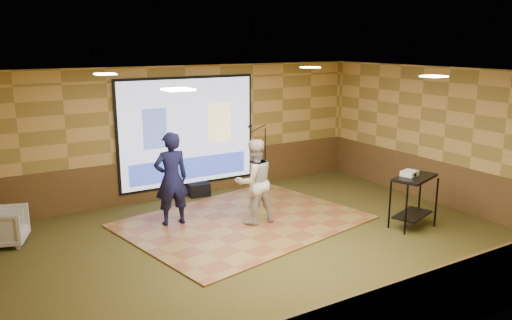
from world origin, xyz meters
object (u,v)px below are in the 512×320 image
projector_screen (188,133)px  projector (410,173)px  player_left (171,179)px  banquet_chair (4,227)px  player_right (254,182)px  duffel_bag (199,190)px  av_table (414,191)px  mic_stand (263,166)px  dance_floor (244,221)px

projector_screen → projector: (2.79, -4.07, -0.40)m
player_left → banquet_chair: size_ratio=2.51×
projector_screen → player_left: size_ratio=1.81×
player_right → duffel_bag: player_right is taller
player_right → av_table: player_right is taller
mic_stand → duffel_bag: mic_stand is taller
projector → duffel_bag: 4.79m
player_right → projector_screen: bearing=-81.4°
player_left → banquet_chair: 3.04m
av_table → mic_stand: (-0.97, 3.93, -0.23)m
projector_screen → av_table: size_ratio=3.24×
projector_screen → player_left: 2.07m
duffel_bag → projector: bearing=-55.7°
player_left → banquet_chair: bearing=-9.1°
player_left → mic_stand: 3.35m
player_left → projector: player_left is taller
player_right → duffel_bag: (-0.17, 2.24, -0.72)m
player_right → mic_stand: (1.57, 2.21, -0.37)m
player_right → duffel_bag: size_ratio=3.47×
av_table → player_left: bearing=148.0°
player_right → banquet_chair: bearing=-16.4°
banquet_chair → duffel_bag: size_ratio=1.51×
projector_screen → dance_floor: projector_screen is taller
projector → mic_stand: 3.99m
av_table → duffel_bag: bearing=124.4°
projector → mic_stand: (-0.90, 3.85, -0.58)m
player_right → av_table: bearing=147.2°
av_table → duffel_bag: 4.84m
projector_screen → banquet_chair: projector_screen is taller
banquet_chair → duffel_bag: bearing=-59.5°
player_right → projector: (2.47, -1.64, 0.21)m
projector → banquet_chair: bearing=141.8°
projector_screen → dance_floor: bearing=-85.3°
projector → player_left: bearing=134.1°
mic_stand → banquet_chair: bearing=-168.8°
mic_stand → player_right: bearing=-122.2°
av_table → banquet_chair: (-6.85, 3.10, -0.40)m
player_left → duffel_bag: player_left is taller
dance_floor → projector: 3.35m
dance_floor → player_right: player_right is taller
projector → banquet_chair: (-6.79, 3.01, -0.74)m
player_left → av_table: 4.66m
player_right → mic_stand: player_right is taller
player_left → player_right: (1.41, -0.75, -0.08)m
player_right → player_left: bearing=-26.8°
av_table → player_right: bearing=146.0°
mic_stand → projector_screen: bearing=176.5°
mic_stand → duffel_bag: size_ratio=3.27×
dance_floor → av_table: 3.36m
av_table → banquet_chair: 7.53m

